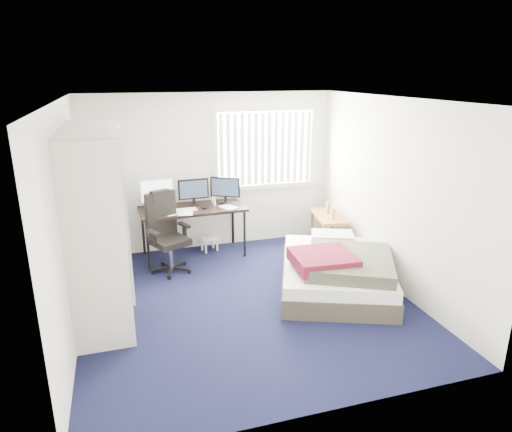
{
  "coord_description": "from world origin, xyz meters",
  "views": [
    {
      "loc": [
        -1.41,
        -5.02,
        2.79
      ],
      "look_at": [
        0.24,
        0.4,
        1.0
      ],
      "focal_mm": 32.0,
      "sensor_mm": 36.0,
      "label": 1
    }
  ],
  "objects": [
    {
      "name": "ground",
      "position": [
        0.0,
        0.0,
        0.0
      ],
      "size": [
        4.2,
        4.2,
        0.0
      ],
      "primitive_type": "plane",
      "color": "black",
      "rests_on": "ground"
    },
    {
      "name": "room_shell",
      "position": [
        0.0,
        0.0,
        1.51
      ],
      "size": [
        4.2,
        4.2,
        4.2
      ],
      "color": "silver",
      "rests_on": "ground"
    },
    {
      "name": "window_assembly",
      "position": [
        0.9,
        2.04,
        1.6
      ],
      "size": [
        1.72,
        0.09,
        1.32
      ],
      "color": "white",
      "rests_on": "ground"
    },
    {
      "name": "footstool",
      "position": [
        -0.11,
        1.85,
        0.17
      ],
      "size": [
        0.33,
        0.29,
        0.23
      ],
      "color": "white",
      "rests_on": "ground"
    },
    {
      "name": "pine_box",
      "position": [
        -1.65,
        0.36,
        0.17
      ],
      "size": [
        0.49,
        0.39,
        0.33
      ],
      "primitive_type": "cube",
      "rotation": [
        0.0,
        0.0,
        -0.14
      ],
      "color": "tan",
      "rests_on": "ground"
    },
    {
      "name": "office_chair",
      "position": [
        -0.84,
        1.29,
        0.45
      ],
      "size": [
        0.73,
        0.73,
        1.18
      ],
      "color": "black",
      "rests_on": "ground"
    },
    {
      "name": "desk",
      "position": [
        -0.38,
        1.75,
        0.81
      ],
      "size": [
        1.64,
        0.82,
        1.25
      ],
      "color": "black",
      "rests_on": "ground"
    },
    {
      "name": "bed",
      "position": [
        1.24,
        0.01,
        0.27
      ],
      "size": [
        1.99,
        2.26,
        0.62
      ],
      "color": "#393429",
      "rests_on": "ground"
    },
    {
      "name": "nightstand",
      "position": [
        1.75,
        1.32,
        0.53
      ],
      "size": [
        0.58,
        0.93,
        0.78
      ],
      "color": "brown",
      "rests_on": "ground"
    },
    {
      "name": "closet",
      "position": [
        -1.67,
        0.27,
        1.35
      ],
      "size": [
        0.64,
        1.84,
        2.22
      ],
      "color": "beige",
      "rests_on": "ground"
    }
  ]
}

